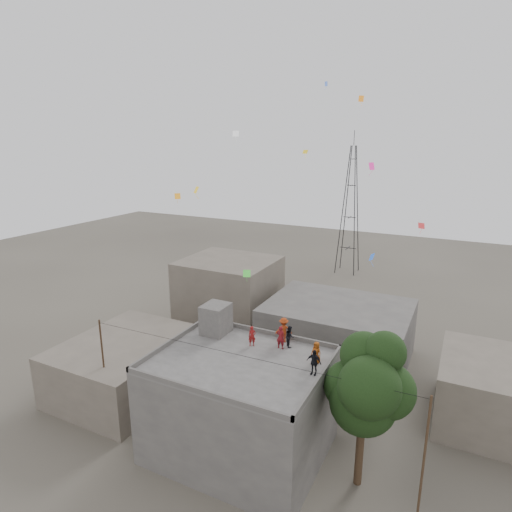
{
  "coord_description": "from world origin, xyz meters",
  "views": [
    {
      "loc": [
        11.01,
        -19.81,
        18.53
      ],
      "look_at": [
        0.08,
        2.01,
        11.98
      ],
      "focal_mm": 30.0,
      "sensor_mm": 36.0,
      "label": 1
    }
  ],
  "objects_px": {
    "person_red_adult": "(281,337)",
    "person_dark_adult": "(314,362)",
    "transmission_tower": "(350,210)",
    "stair_head_box": "(216,319)",
    "tree": "(368,386)"
  },
  "relations": [
    {
      "from": "transmission_tower",
      "to": "person_dark_adult",
      "type": "xyz_separation_m",
      "value": [
        8.4,
        -39.52,
        -2.24
      ]
    },
    {
      "from": "tree",
      "to": "person_dark_adult",
      "type": "height_order",
      "value": "tree"
    },
    {
      "from": "stair_head_box",
      "to": "tree",
      "type": "distance_m",
      "value": 10.8
    },
    {
      "from": "transmission_tower",
      "to": "person_red_adult",
      "type": "height_order",
      "value": "transmission_tower"
    },
    {
      "from": "transmission_tower",
      "to": "person_dark_adult",
      "type": "bearing_deg",
      "value": -78.0
    },
    {
      "from": "stair_head_box",
      "to": "person_dark_adult",
      "type": "bearing_deg",
      "value": -15.57
    },
    {
      "from": "transmission_tower",
      "to": "person_red_adult",
      "type": "distance_m",
      "value": 38.01
    },
    {
      "from": "tree",
      "to": "transmission_tower",
      "type": "relative_size",
      "value": 0.45
    },
    {
      "from": "person_red_adult",
      "to": "person_dark_adult",
      "type": "xyz_separation_m",
      "value": [
        2.84,
        -1.98,
        -0.01
      ]
    },
    {
      "from": "stair_head_box",
      "to": "tree",
      "type": "height_order",
      "value": "tree"
    },
    {
      "from": "stair_head_box",
      "to": "person_dark_adult",
      "type": "distance_m",
      "value": 7.89
    },
    {
      "from": "stair_head_box",
      "to": "person_red_adult",
      "type": "bearing_deg",
      "value": -1.61
    },
    {
      "from": "tree",
      "to": "stair_head_box",
      "type": "bearing_deg",
      "value": 169.26
    },
    {
      "from": "stair_head_box",
      "to": "tree",
      "type": "relative_size",
      "value": 0.22
    },
    {
      "from": "tree",
      "to": "transmission_tower",
      "type": "height_order",
      "value": "transmission_tower"
    }
  ]
}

